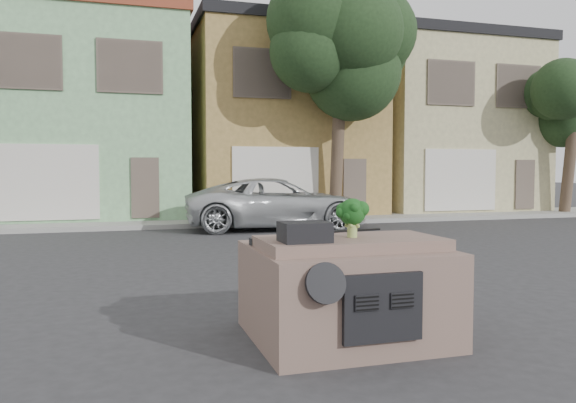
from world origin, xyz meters
name	(u,v)px	position (x,y,z in m)	size (l,w,h in m)	color
ground_plane	(273,284)	(0.00, 0.00, 0.00)	(120.00, 120.00, 0.00)	#303033
sidewalk	(192,222)	(0.00, 10.50, 0.07)	(40.00, 3.00, 0.15)	gray
townhouse_mint	(88,120)	(-3.50, 14.50, 3.77)	(7.20, 8.20, 7.55)	#82B882
townhouse_tan	(275,124)	(4.00, 14.50, 3.77)	(7.20, 8.20, 7.55)	#9D7E43
townhouse_beige	(431,128)	(11.50, 14.50, 3.77)	(7.20, 8.20, 7.55)	tan
silver_pickup	(278,229)	(2.36, 8.13, 0.00)	(2.63, 5.70, 1.58)	silver
tree_near	(338,101)	(5.00, 9.80, 4.25)	(4.40, 4.00, 8.50)	#1E3419
tree_far	(569,141)	(15.00, 9.80, 3.00)	(3.20, 3.00, 6.00)	#1E3419
car_dashboard	(345,287)	(0.00, -3.00, 0.56)	(2.00, 1.80, 1.12)	brown
instrument_hump	(305,232)	(-0.58, -3.35, 1.22)	(0.48, 0.38, 0.20)	black
wiper_arm	(355,231)	(0.28, -2.62, 1.13)	(0.70, 0.03, 0.02)	black
broccoli	(352,217)	(0.03, -3.13, 1.33)	(0.35, 0.35, 0.43)	#123B12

